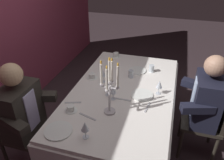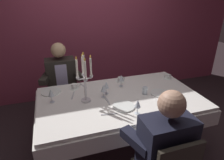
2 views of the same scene
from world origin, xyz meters
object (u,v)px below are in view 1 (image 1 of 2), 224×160
(coffee_cup_0, at_px, (92,76))
(wine_glass_2, at_px, (159,84))
(candelabra, at_px, (109,88))
(wine_glass_1, at_px, (108,86))
(dinner_plate_2, at_px, (58,131))
(wine_glass_0, at_px, (103,73))
(water_tumbler_1, at_px, (152,68))
(coffee_cup_1, at_px, (116,55))
(seated_diner_0, at_px, (20,110))
(water_tumbler_0, at_px, (131,74))
(dinner_plate_0, at_px, (142,95))
(wine_glass_4, at_px, (113,90))
(dining_table, at_px, (123,99))
(seated_diner_1, at_px, (207,100))
(coffee_cup_2, at_px, (71,108))
(dinner_plate_1, at_px, (137,70))
(wine_glass_3, at_px, (85,127))

(coffee_cup_0, bearing_deg, wine_glass_2, -97.92)
(candelabra, bearing_deg, wine_glass_1, 20.35)
(dinner_plate_2, height_order, wine_glass_0, wine_glass_0)
(water_tumbler_1, bearing_deg, coffee_cup_1, 60.45)
(wine_glass_0, distance_m, seated_diner_0, 0.96)
(dinner_plate_2, bearing_deg, candelabra, -43.00)
(coffee_cup_0, bearing_deg, water_tumbler_0, -71.09)
(dinner_plate_0, bearing_deg, water_tumbler_0, 29.30)
(wine_glass_4, bearing_deg, dining_table, -16.99)
(dining_table, relative_size, wine_glass_0, 11.83)
(seated_diner_1, bearing_deg, coffee_cup_2, 113.75)
(dinner_plate_0, relative_size, coffee_cup_0, 1.83)
(dinner_plate_1, relative_size, wine_glass_0, 1.36)
(dining_table, bearing_deg, wine_glass_0, 67.61)
(wine_glass_0, bearing_deg, coffee_cup_0, 72.79)
(dinner_plate_0, height_order, seated_diner_1, seated_diner_1)
(dining_table, xyz_separation_m, water_tumbler_1, (0.53, -0.24, 0.16))
(dinner_plate_1, height_order, water_tumbler_0, water_tumbler_0)
(wine_glass_1, distance_m, coffee_cup_2, 0.45)
(water_tumbler_0, xyz_separation_m, coffee_cup_1, (0.53, 0.33, -0.02))
(wine_glass_0, xyz_separation_m, coffee_cup_0, (0.05, 0.15, -0.09))
(seated_diner_1, bearing_deg, wine_glass_3, 130.19)
(wine_glass_4, relative_size, coffee_cup_1, 1.24)
(seated_diner_0, bearing_deg, dinner_plate_2, -107.79)
(candelabra, distance_m, dinner_plate_1, 0.94)
(water_tumbler_1, bearing_deg, coffee_cup_2, 147.69)
(dining_table, bearing_deg, coffee_cup_0, 69.45)
(dining_table, xyz_separation_m, seated_diner_1, (0.08, -0.89, 0.11))
(wine_glass_0, relative_size, seated_diner_0, 0.13)
(dinner_plate_2, height_order, coffee_cup_1, coffee_cup_1)
(coffee_cup_0, bearing_deg, coffee_cup_2, -177.56)
(dinner_plate_2, distance_m, water_tumbler_1, 1.45)
(coffee_cup_1, height_order, seated_diner_1, seated_diner_1)
(seated_diner_0, bearing_deg, wine_glass_0, -40.16)
(dinner_plate_1, bearing_deg, wine_glass_0, 138.16)
(wine_glass_0, bearing_deg, coffee_cup_2, 168.04)
(wine_glass_1, height_order, wine_glass_3, same)
(wine_glass_0, relative_size, wine_glass_4, 1.00)
(dining_table, xyz_separation_m, wine_glass_2, (0.05, -0.38, 0.24))
(wine_glass_4, distance_m, water_tumbler_0, 0.51)
(candelabra, xyz_separation_m, dinner_plate_0, (0.37, -0.25, -0.27))
(water_tumbler_0, relative_size, coffee_cup_1, 0.70)
(water_tumbler_0, height_order, water_tumbler_1, same)
(coffee_cup_2, bearing_deg, wine_glass_4, -48.61)
(dinner_plate_1, relative_size, coffee_cup_2, 1.70)
(wine_glass_2, bearing_deg, wine_glass_0, 84.36)
(coffee_cup_0, bearing_deg, dinner_plate_0, -107.21)
(candelabra, xyz_separation_m, wine_glass_1, (0.27, 0.10, -0.16))
(coffee_cup_0, height_order, seated_diner_0, seated_diner_0)
(dining_table, bearing_deg, wine_glass_2, -83.04)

